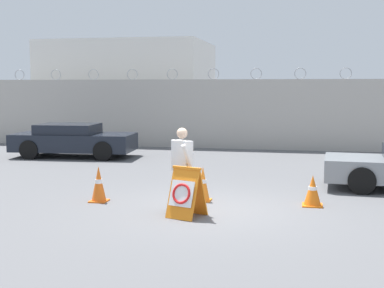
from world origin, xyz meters
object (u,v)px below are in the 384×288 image
(traffic_cone_mid, at_px, (313,191))
(traffic_cone_far, at_px, (203,184))
(traffic_cone_near, at_px, (99,184))
(parked_car_front_coupe, at_px, (73,140))
(barricade_sign, at_px, (186,192))
(security_guard, at_px, (182,165))

(traffic_cone_mid, xyz_separation_m, traffic_cone_far, (-2.43, 0.02, 0.05))
(traffic_cone_near, relative_size, parked_car_front_coupe, 0.18)
(barricade_sign, xyz_separation_m, security_guard, (-0.20, 0.56, 0.47))
(barricade_sign, height_order, security_guard, security_guard)
(traffic_cone_near, xyz_separation_m, traffic_cone_far, (2.28, 0.56, -0.01))
(traffic_cone_near, height_order, traffic_cone_far, traffic_cone_near)
(security_guard, relative_size, traffic_cone_near, 2.15)
(barricade_sign, distance_m, traffic_cone_far, 1.56)
(traffic_cone_far, height_order, parked_car_front_coupe, parked_car_front_coupe)
(traffic_cone_mid, bearing_deg, traffic_cone_near, -173.50)
(barricade_sign, bearing_deg, traffic_cone_near, 175.51)
(barricade_sign, height_order, traffic_cone_near, barricade_sign)
(barricade_sign, height_order, traffic_cone_mid, barricade_sign)
(security_guard, bearing_deg, traffic_cone_near, -159.06)
(barricade_sign, distance_m, parked_car_front_coupe, 9.98)
(barricade_sign, height_order, parked_car_front_coupe, parked_car_front_coupe)
(traffic_cone_near, height_order, traffic_cone_mid, traffic_cone_near)
(barricade_sign, relative_size, parked_car_front_coupe, 0.23)
(traffic_cone_near, height_order, parked_car_front_coupe, parked_car_front_coupe)
(traffic_cone_far, bearing_deg, parked_car_front_coupe, 133.18)
(security_guard, bearing_deg, parked_car_front_coupe, 161.00)
(traffic_cone_far, bearing_deg, traffic_cone_mid, -0.48)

